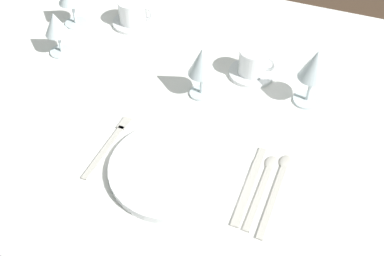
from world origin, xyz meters
TOP-DOWN VIEW (x-y plane):
  - ground_plane at (0.00, 0.00)m, footprint 6.00×6.00m
  - dining_table at (0.00, 0.00)m, footprint 1.80×1.11m
  - dinner_plate at (-0.02, -0.25)m, footprint 0.27×0.27m
  - fork_outer at (-0.18, -0.23)m, footprint 0.02×0.20m
  - dinner_knife at (0.15, -0.23)m, footprint 0.02×0.22m
  - spoon_soup at (0.18, -0.20)m, footprint 0.03×0.21m
  - spoon_dessert at (0.21, -0.20)m, footprint 0.03×0.23m
  - saucer_left at (0.05, 0.14)m, footprint 0.12×0.12m
  - coffee_cup_left at (0.05, 0.14)m, footprint 0.10×0.08m
  - saucer_right at (-0.36, 0.24)m, footprint 0.13×0.13m
  - coffee_cup_right at (-0.35, 0.24)m, footprint 0.11×0.09m
  - wine_glass_centre at (-0.48, 0.04)m, footprint 0.07×0.07m
  - wine_glass_left at (0.21, 0.09)m, footprint 0.07×0.07m
  - wine_glass_right at (-0.05, 0.02)m, footprint 0.07×0.07m

SIDE VIEW (x-z plane):
  - ground_plane at x=0.00m, z-range 0.00..0.00m
  - dining_table at x=0.00m, z-range 0.29..1.03m
  - fork_outer at x=-0.18m, z-range 0.74..0.74m
  - dinner_knife at x=0.15m, z-range 0.74..0.74m
  - spoon_soup at x=0.18m, z-range 0.74..0.75m
  - spoon_dessert at x=0.21m, z-range 0.74..0.75m
  - saucer_left at x=0.05m, z-range 0.74..0.75m
  - saucer_right at x=-0.36m, z-range 0.74..0.75m
  - dinner_plate at x=-0.02m, z-range 0.74..0.76m
  - coffee_cup_right at x=-0.35m, z-range 0.75..0.82m
  - coffee_cup_left at x=0.05m, z-range 0.75..0.82m
  - wine_glass_centre at x=-0.48m, z-range 0.76..0.89m
  - wine_glass_right at x=-0.05m, z-range 0.77..0.91m
  - wine_glass_left at x=0.21m, z-range 0.77..0.93m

